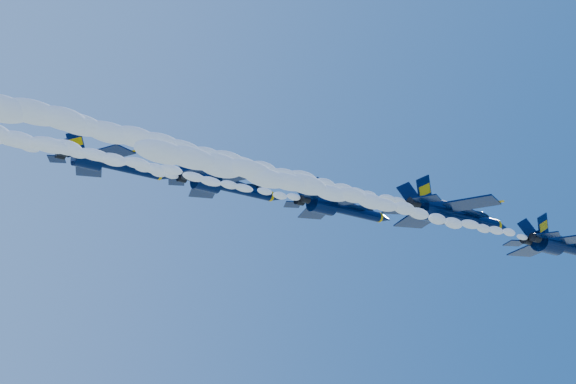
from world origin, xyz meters
TOP-DOWN VIEW (x-y plane):
  - jet_lead at (19.35, -12.62)m, footprint 16.46×13.50m
  - smoke_trail_jet_lead at (-11.77, -12.62)m, footprint 48.16×2.10m
  - jet_second at (9.29, -4.39)m, footprint 19.27×15.81m
  - smoke_trail_jet_second at (-23.03, -4.39)m, footprint 48.16×2.46m
  - jet_third at (0.78, 6.98)m, footprint 15.89×13.03m
  - smoke_trail_jet_third at (-30.10, 6.98)m, footprint 48.16×2.02m
  - jet_fourth at (-13.00, 12.81)m, footprint 15.57×12.77m
  - jet_fifth at (-25.44, 20.66)m, footprint 15.82×12.98m

SIDE VIEW (x-z plane):
  - smoke_trail_jet_lead at x=-11.77m, z-range 148.11..150.00m
  - jet_lead at x=19.35m, z-range 146.45..152.57m
  - smoke_trail_jet_second at x=-23.03m, z-range 152.14..154.35m
  - jet_second at x=9.29m, z-range 150.15..157.31m
  - smoke_trail_jet_third at x=-30.10m, z-range 154.49..156.31m
  - jet_third at x=0.78m, z-range 152.90..158.80m
  - jet_fourth at x=-13.00m, z-range 154.77..160.55m
  - jet_fifth at x=-25.44m, z-range 157.34..163.21m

